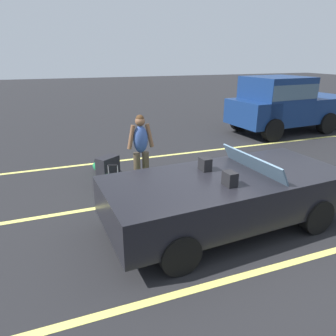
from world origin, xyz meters
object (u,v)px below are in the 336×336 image
object	(u,v)px
suitcase_medium_bright	(164,185)
convertible_car	(236,192)
suitcase_large_black	(108,173)
parked_pickup_truck_near	(284,103)
traveler_person	(141,148)
suitcase_small_carryon	(115,187)
duffel_bag	(102,167)

from	to	relation	value
suitcase_medium_bright	convertible_car	bearing A→B (deg)	-117.92
suitcase_large_black	parked_pickup_truck_near	distance (m)	7.93
suitcase_medium_bright	traveler_person	world-z (taller)	traveler_person
suitcase_large_black	parked_pickup_truck_near	bearing A→B (deg)	-102.13
traveler_person	suitcase_small_carryon	bearing A→B (deg)	-64.09
traveler_person	parked_pickup_truck_near	size ratio (longest dim) A/B	0.32
suitcase_medium_bright	suitcase_small_carryon	size ratio (longest dim) A/B	0.82
suitcase_small_carryon	duffel_bag	xyz separation A→B (m)	(-0.02, 1.55, -0.10)
suitcase_medium_bright	duffel_bag	xyz separation A→B (m)	(-0.98, 1.93, -0.15)
suitcase_medium_bright	duffel_bag	world-z (taller)	suitcase_medium_bright
convertible_car	duffel_bag	distance (m)	3.78
suitcase_medium_bright	suitcase_large_black	bearing A→B (deg)	78.01
duffel_bag	traveler_person	world-z (taller)	traveler_person
duffel_bag	convertible_car	bearing A→B (deg)	-61.50
suitcase_small_carryon	duffel_bag	distance (m)	1.55
suitcase_small_carryon	duffel_bag	bearing A→B (deg)	20.52
convertible_car	suitcase_large_black	size ratio (longest dim) A/B	5.73
suitcase_medium_bright	duffel_bag	distance (m)	2.17
suitcase_small_carryon	duffel_bag	world-z (taller)	suitcase_small_carryon
suitcase_large_black	traveler_person	xyz separation A→B (m)	(0.71, -0.22, 0.56)
convertible_car	suitcase_small_carryon	bearing A→B (deg)	131.80
parked_pickup_truck_near	duffel_bag	bearing A→B (deg)	11.34
traveler_person	parked_pickup_truck_near	distance (m)	7.34
convertible_car	suitcase_large_black	xyz separation A→B (m)	(-1.80, 2.31, -0.22)
duffel_bag	traveler_person	bearing A→B (deg)	-59.84
convertible_car	suitcase_medium_bright	distance (m)	1.62
suitcase_small_carryon	parked_pickup_truck_near	distance (m)	8.14
convertible_car	parked_pickup_truck_near	world-z (taller)	parked_pickup_truck_near
suitcase_small_carryon	traveler_person	distance (m)	1.02
parked_pickup_truck_near	suitcase_large_black	bearing A→B (deg)	18.26
suitcase_large_black	suitcase_medium_bright	world-z (taller)	suitcase_large_black
convertible_car	suitcase_medium_bright	bearing A→B (deg)	117.05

